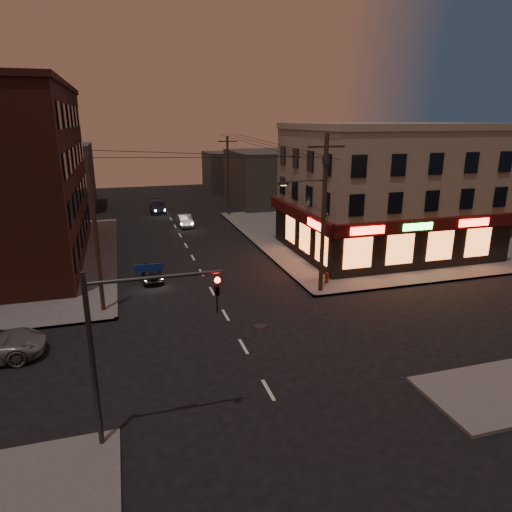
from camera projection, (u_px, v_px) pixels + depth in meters
name	position (u px, v px, depth m)	size (l,w,h in m)	color
ground	(243.00, 347.00, 22.83)	(120.00, 120.00, 0.00)	black
sidewalk_ne	(369.00, 234.00, 45.17)	(24.00, 28.00, 0.15)	#514F4C
pizza_building	(385.00, 189.00, 37.98)	(15.85, 12.85, 10.50)	gray
bg_building_ne_a	(271.00, 178.00, 60.54)	(10.00, 12.00, 7.00)	#3F3D3A
bg_building_nw	(55.00, 178.00, 56.68)	(9.00, 10.00, 8.00)	#3F3D3A
bg_building_ne_b	(231.00, 171.00, 72.99)	(8.00, 8.00, 6.00)	#3F3D3A
utility_pole_main	(322.00, 206.00, 28.33)	(4.20, 0.44, 10.00)	#382619
utility_pole_far	(228.00, 176.00, 52.73)	(0.26, 0.26, 9.00)	#382619
utility_pole_west	(96.00, 236.00, 25.60)	(0.24, 0.24, 9.00)	#382619
traffic_signal	(123.00, 334.00, 14.97)	(4.49, 0.32, 6.47)	#333538
sedan_near	(152.00, 272.00, 32.15)	(1.37, 3.41, 1.16)	black
sedan_mid	(185.00, 221.00, 48.44)	(1.30, 3.74, 1.23)	slate
sedan_far	(158.00, 207.00, 55.79)	(1.97, 4.85, 1.41)	black
fire_hydrant	(327.00, 277.00, 31.21)	(0.33, 0.33, 0.76)	maroon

